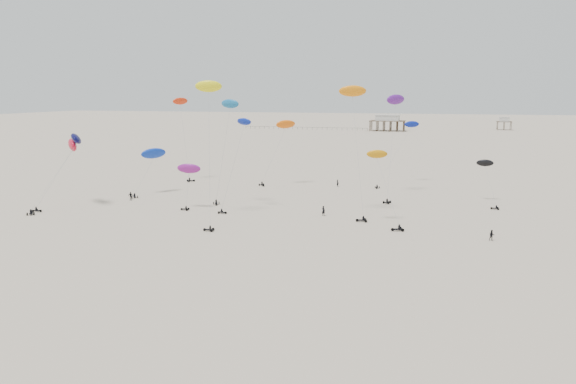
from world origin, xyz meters
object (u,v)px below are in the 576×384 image
(rig_2, at_px, (226,129))
(spectator_0, at_px, (323,216))
(pavilion_main, at_px, (387,124))
(pavilion_small, at_px, (504,124))

(rig_2, distance_m, spectator_0, 27.43)
(pavilion_main, distance_m, rig_2, 241.45)
(pavilion_main, bearing_deg, rig_2, -92.14)
(pavilion_main, height_order, rig_2, rig_2)
(pavilion_main, xyz_separation_m, pavilion_small, (70.00, 30.00, -0.74))
(pavilion_small, relative_size, rig_2, 0.41)
(spectator_0, bearing_deg, pavilion_main, -63.37)
(pavilion_main, relative_size, spectator_0, 9.46)
(pavilion_main, relative_size, pavilion_small, 2.33)
(pavilion_main, xyz_separation_m, rig_2, (-9.01, -241.01, 11.38))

